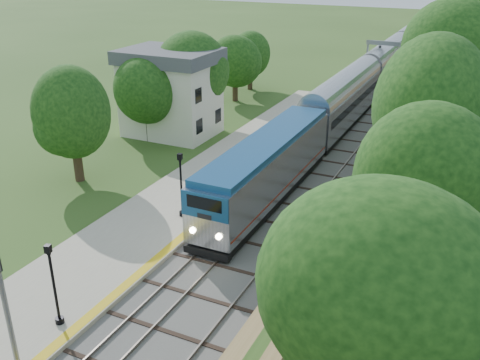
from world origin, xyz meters
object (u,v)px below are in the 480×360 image
at_px(train, 385,67).
at_px(signal_platform, 3,295).
at_px(lamppost_mid, 55,289).
at_px(station_building, 171,92).
at_px(signal_farside, 378,132).
at_px(signal_gantry, 400,54).
at_px(lamppost_far, 181,189).

bearing_deg(train, signal_platform, -92.80).
relative_size(train, lamppost_mid, 23.77).
relative_size(station_building, signal_farside, 1.25).
bearing_deg(train, station_building, -115.32).
xyz_separation_m(lamppost_mid, signal_farside, (9.46, 22.51, 2.10)).
height_order(train, signal_platform, signal_platform).
relative_size(signal_gantry, lamppost_mid, 2.02).
distance_m(station_building, signal_platform, 31.76).
relative_size(signal_platform, signal_farside, 0.83).
bearing_deg(signal_farside, signal_gantry, 97.24).
height_order(signal_gantry, lamppost_mid, signal_gantry).
relative_size(lamppost_far, signal_platform, 0.75).
relative_size(station_building, signal_platform, 1.51).
height_order(signal_platform, signal_farside, signal_farside).
distance_m(station_building, train, 32.79).
xyz_separation_m(station_building, signal_platform, (11.10, -29.76, -0.21)).
relative_size(station_building, lamppost_mid, 2.07).
distance_m(signal_gantry, signal_farside, 29.59).
distance_m(train, lamppost_far, 44.80).
relative_size(station_building, signal_gantry, 1.02).
relative_size(lamppost_mid, signal_farside, 0.60).
bearing_deg(signal_platform, signal_farside, 70.29).
distance_m(lamppost_far, signal_farside, 14.77).
bearing_deg(signal_farside, lamppost_far, -133.02).
bearing_deg(lamppost_far, signal_gantry, 81.13).
xyz_separation_m(train, signal_platform, (-2.90, -59.35, 1.64)).
xyz_separation_m(lamppost_mid, lamppost_far, (-0.52, 11.81, 0.06)).
distance_m(signal_platform, signal_farside, 26.99).
bearing_deg(lamppost_far, signal_farside, 46.98).
bearing_deg(lamppost_mid, lamppost_far, 92.52).
relative_size(station_building, lamppost_far, 2.00).
xyz_separation_m(station_building, lamppost_mid, (10.74, -26.87, -1.86)).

